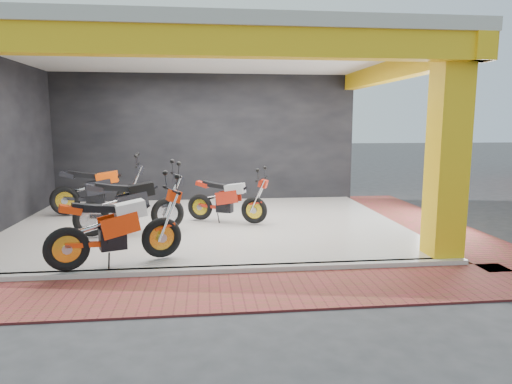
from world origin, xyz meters
TOP-DOWN VIEW (x-y plane):
  - ground at (0.00, 0.00)m, footprint 80.00×80.00m
  - showroom_floor at (0.00, 2.00)m, footprint 8.00×6.00m
  - showroom_ceiling at (0.00, 2.00)m, footprint 8.40×6.40m
  - back_wall at (0.00, 5.10)m, footprint 8.20×0.20m
  - corner_column at (3.75, -0.75)m, footprint 0.50×0.50m
  - header_beam_front at (0.00, -1.00)m, footprint 8.40×0.30m
  - header_beam_right at (4.00, 2.00)m, footprint 0.30×6.40m
  - floor_kerb at (0.00, -1.02)m, footprint 8.00×0.20m
  - paver_front at (0.00, -1.80)m, footprint 9.00×1.40m
  - paver_right at (4.80, 2.00)m, footprint 1.40×7.00m
  - moto_hero at (-0.72, -0.50)m, footprint 2.26×1.51m
  - moto_row_a at (0.97, 1.74)m, footprint 2.01×1.41m
  - moto_row_b at (-0.77, 1.36)m, footprint 2.31×1.36m
  - moto_row_c at (-1.76, 3.18)m, footprint 2.27×0.98m

SIDE VIEW (x-z plane):
  - ground at x=0.00m, z-range 0.00..0.00m
  - paver_front at x=0.00m, z-range 0.00..0.03m
  - paver_right at x=4.80m, z-range 0.00..0.03m
  - showroom_floor at x=0.00m, z-range 0.00..0.10m
  - floor_kerb at x=0.00m, z-range 0.00..0.10m
  - moto_row_a at x=0.97m, z-range 0.10..1.26m
  - moto_hero at x=-0.72m, z-range 0.10..1.39m
  - moto_row_b at x=-0.77m, z-range 0.10..1.43m
  - moto_row_c at x=-1.76m, z-range 0.10..1.46m
  - back_wall at x=0.00m, z-range 0.00..3.50m
  - corner_column at x=3.75m, z-range 0.00..3.50m
  - header_beam_front at x=0.00m, z-range 3.10..3.50m
  - header_beam_right at x=4.00m, z-range 3.10..3.50m
  - showroom_ceiling at x=0.00m, z-range 3.50..3.70m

